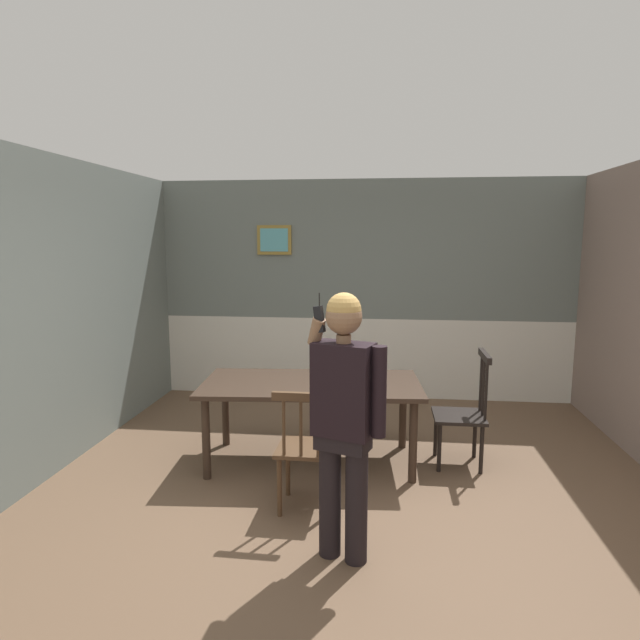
% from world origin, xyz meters
% --- Properties ---
extents(ground_plane, '(6.56, 6.56, 0.00)m').
position_xyz_m(ground_plane, '(0.00, 0.00, 0.00)').
color(ground_plane, brown).
extents(room_back_partition, '(5.23, 0.17, 2.73)m').
position_xyz_m(room_back_partition, '(-0.00, 2.99, 1.31)').
color(room_back_partition, slate).
rests_on(room_back_partition, ground_plane).
extents(room_left_partition, '(0.13, 5.97, 2.73)m').
position_xyz_m(room_left_partition, '(-2.62, -0.01, 1.36)').
color(room_left_partition, slate).
rests_on(room_left_partition, ground_plane).
extents(dining_table, '(1.99, 1.10, 0.75)m').
position_xyz_m(dining_table, '(-0.39, 0.82, 0.67)').
color(dining_table, '#38281E').
rests_on(dining_table, ground_plane).
extents(chair_near_window, '(0.42, 0.42, 0.95)m').
position_xyz_m(chair_near_window, '(-0.33, -0.04, 0.47)').
color(chair_near_window, '#513823').
rests_on(chair_near_window, ground_plane).
extents(chair_by_doorway, '(0.45, 0.45, 1.03)m').
position_xyz_m(chair_by_doorway, '(0.96, 0.92, 0.48)').
color(chair_by_doorway, black).
rests_on(chair_by_doorway, ground_plane).
extents(person_figure, '(0.51, 0.30, 1.70)m').
position_xyz_m(person_figure, '(0.01, -0.64, 0.97)').
color(person_figure, black).
rests_on(person_figure, ground_plane).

